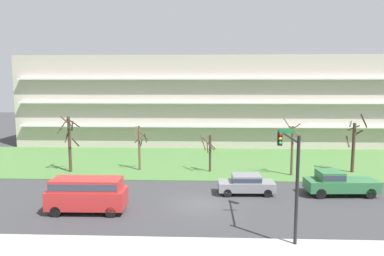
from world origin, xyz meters
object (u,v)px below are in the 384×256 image
object	(u,v)px
traffic_signal_mast	(290,164)
pickup_green_near_left	(338,183)
tree_far_left	(70,141)
tree_right	(292,148)
tree_center	(209,152)
sedan_gray_center_left	(246,183)
van_red_center_right	(87,192)
tree_left	(140,146)
tree_far_right	(354,144)

from	to	relation	value
traffic_signal_mast	pickup_green_near_left	bearing A→B (deg)	53.10
tree_far_left	pickup_green_near_left	world-z (taller)	tree_far_left
tree_right	pickup_green_near_left	world-z (taller)	tree_right
tree_center	sedan_gray_center_left	xyz separation A→B (m)	(2.86, -6.84, -1.21)
van_red_center_right	tree_left	bearing A→B (deg)	82.20
tree_left	sedan_gray_center_left	bearing A→B (deg)	-36.52
tree_far_left	tree_center	size ratio (longest dim) A/B	1.52
van_red_center_right	pickup_green_near_left	bearing A→B (deg)	12.89
tree_left	tree_far_left	bearing A→B (deg)	-171.25
sedan_gray_center_left	van_red_center_right	world-z (taller)	van_red_center_right
tree_left	tree_center	bearing A→B (deg)	-3.34
tree_far_left	tree_center	world-z (taller)	tree_far_left
tree_right	van_red_center_right	world-z (taller)	tree_right
tree_far_right	van_red_center_right	xyz separation A→B (m)	(-22.33, -11.68, -1.47)
tree_left	tree_right	size ratio (longest dim) A/B	0.82
traffic_signal_mast	tree_left	bearing A→B (deg)	127.95
tree_right	tree_far_right	bearing A→B (deg)	13.09
tree_center	tree_far_right	xyz separation A→B (m)	(13.99, 0.34, 0.79)
tree_left	traffic_signal_mast	size ratio (longest dim) A/B	0.76
tree_far_left	tree_left	bearing A→B (deg)	8.75
tree_left	sedan_gray_center_left	world-z (taller)	tree_left
tree_center	tree_right	xyz separation A→B (m)	(7.73, -1.11, 0.65)
tree_center	pickup_green_near_left	world-z (taller)	tree_center
tree_center	tree_right	world-z (taller)	tree_right
tree_far_left	van_red_center_right	size ratio (longest dim) A/B	1.08
tree_center	sedan_gray_center_left	world-z (taller)	tree_center
van_red_center_right	tree_center	bearing A→B (deg)	52.77
sedan_gray_center_left	pickup_green_near_left	bearing A→B (deg)	178.44
tree_right	tree_far_right	xyz separation A→B (m)	(6.27, 1.46, 0.14)
tree_center	tree_right	size ratio (longest dim) A/B	0.67
pickup_green_near_left	sedan_gray_center_left	world-z (taller)	pickup_green_near_left
pickup_green_near_left	sedan_gray_center_left	size ratio (longest dim) A/B	1.23
tree_center	van_red_center_right	xyz separation A→B (m)	(-8.34, -11.34, -0.68)
tree_far_right	pickup_green_near_left	distance (m)	8.44
tree_right	sedan_gray_center_left	xyz separation A→B (m)	(-4.87, -5.72, -1.86)
tree_far_right	traffic_signal_mast	bearing A→B (deg)	-123.25
tree_far_left	tree_left	distance (m)	6.78
traffic_signal_mast	sedan_gray_center_left	bearing A→B (deg)	102.32
tree_far_left	pickup_green_near_left	distance (m)	24.47
sedan_gray_center_left	van_red_center_right	size ratio (longest dim) A/B	0.85
tree_far_left	tree_right	bearing A→B (deg)	-1.31
pickup_green_near_left	tree_left	bearing A→B (deg)	-25.94
tree_far_right	pickup_green_near_left	bearing A→B (deg)	-119.18
tree_left	tree_center	size ratio (longest dim) A/B	1.23
van_red_center_right	tree_right	bearing A→B (deg)	31.59
tree_right	tree_far_right	size ratio (longest dim) A/B	0.94
tree_right	pickup_green_near_left	size ratio (longest dim) A/B	1.01
tree_right	pickup_green_near_left	xyz separation A→B (m)	(2.25, -5.74, -1.72)
tree_left	pickup_green_near_left	xyz separation A→B (m)	(16.89, -7.25, -1.53)
tree_center	van_red_center_right	world-z (taller)	tree_center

